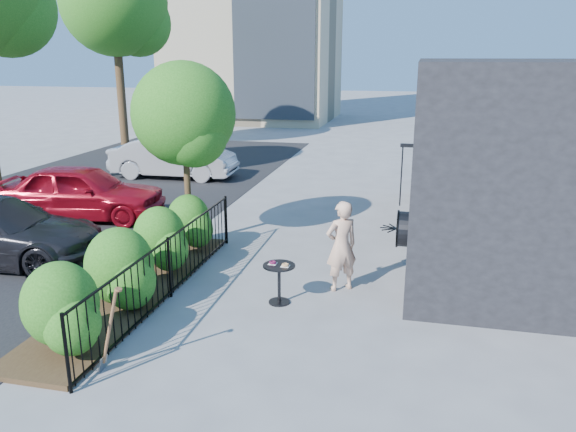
% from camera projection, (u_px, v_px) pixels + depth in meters
% --- Properties ---
extents(ground, '(120.00, 120.00, 0.00)m').
position_uv_depth(ground, '(253.00, 305.00, 9.55)').
color(ground, gray).
rests_on(ground, ground).
extents(shop_building, '(6.22, 9.00, 4.00)m').
position_uv_depth(shop_building, '(557.00, 157.00, 12.02)').
color(shop_building, black).
rests_on(shop_building, ground).
extents(fence, '(0.05, 6.05, 1.10)m').
position_uv_depth(fence, '(169.00, 267.00, 9.72)').
color(fence, black).
rests_on(fence, ground).
extents(planting_bed, '(1.30, 6.00, 0.08)m').
position_uv_depth(planting_bed, '(135.00, 291.00, 10.01)').
color(planting_bed, '#382616').
rests_on(planting_bed, ground).
extents(shrubs, '(1.10, 5.60, 1.24)m').
position_uv_depth(shrubs, '(140.00, 255.00, 9.90)').
color(shrubs, '#206116').
rests_on(shrubs, ground).
extents(patio_tree, '(2.20, 2.20, 3.94)m').
position_uv_depth(patio_tree, '(186.00, 120.00, 11.85)').
color(patio_tree, '#3F2B19').
rests_on(patio_tree, ground).
extents(street, '(9.00, 30.00, 0.01)m').
position_uv_depth(street, '(16.00, 227.00, 13.87)').
color(street, black).
rests_on(street, ground).
extents(street_tree_far, '(4.40, 4.40, 8.28)m').
position_uv_depth(street_tree_far, '(115.00, 9.00, 23.13)').
color(street_tree_far, '#3F2B19').
rests_on(street_tree_far, ground).
extents(cafe_table, '(0.55, 0.55, 0.74)m').
position_uv_depth(cafe_table, '(279.00, 277.00, 9.50)').
color(cafe_table, black).
rests_on(cafe_table, ground).
extents(woman, '(0.72, 0.67, 1.65)m').
position_uv_depth(woman, '(341.00, 246.00, 9.97)').
color(woman, '#E0AE91').
rests_on(woman, ground).
extents(shovel, '(0.43, 0.16, 1.27)m').
position_uv_depth(shovel, '(108.00, 334.00, 7.38)').
color(shovel, brown).
rests_on(shovel, ground).
extents(car_red, '(4.37, 2.24, 1.42)m').
position_uv_depth(car_red, '(82.00, 192.00, 14.41)').
color(car_red, '#A20D1E').
rests_on(car_red, ground).
extents(car_silver, '(4.34, 1.65, 1.41)m').
position_uv_depth(car_silver, '(174.00, 157.00, 19.29)').
color(car_silver, '#AAAAAF').
rests_on(car_silver, ground).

